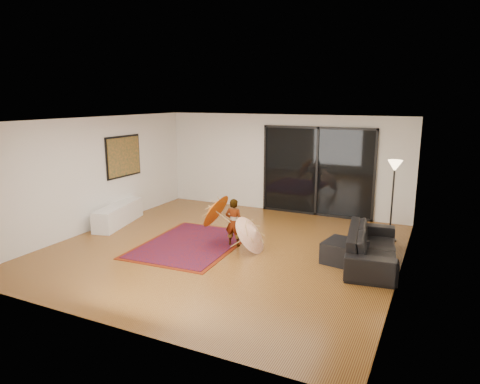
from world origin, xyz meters
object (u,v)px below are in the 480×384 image
Objects in this scene: child at (234,222)px; sofa at (372,246)px; media_console at (119,214)px; ottoman at (344,252)px.

sofa is at bearing 178.33° from child.
media_console reaches higher than ottoman.
media_console is 5.72m from ottoman.
sofa is 0.54m from ottoman.
ottoman is 0.70× the size of child.
media_console is at bearing 178.92° from ottoman.
media_console is 1.77× the size of child.
media_console is 2.53× the size of ottoman.
sofa is 3.16× the size of ottoman.
ottoman is 2.39m from child.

